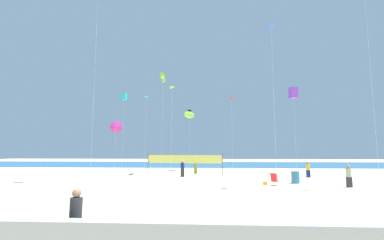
{
  "coord_description": "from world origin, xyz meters",
  "views": [
    {
      "loc": [
        0.24,
        -16.67,
        2.82
      ],
      "look_at": [
        -1.14,
        7.41,
        5.57
      ],
      "focal_mm": 24.14,
      "sensor_mm": 36.0,
      "label": 1
    }
  ],
  "objects_px": {
    "mother_figure": "(76,214)",
    "folding_beach_chair": "(274,179)",
    "volleyball_net": "(184,160)",
    "kite_lime_tube": "(163,78)",
    "kite_lime_diamond": "(172,88)",
    "beachgoer_mustard_shirt": "(308,169)",
    "kite_lime_inflatable": "(189,115)",
    "kite_cyan_box": "(124,97)",
    "kite_magenta_delta": "(116,127)",
    "kite_blue_diamond": "(271,29)",
    "kite_red_diamond": "(232,101)",
    "beachgoer_navy_shirt": "(182,168)",
    "trash_barrel": "(295,177)",
    "kite_green_diamond": "(146,98)",
    "beach_handbag": "(265,183)",
    "toddler_figure": "(92,229)",
    "beachgoer_sage_shirt": "(349,175)",
    "beachgoer_olive_shirt": "(196,166)",
    "kite_violet_box": "(293,93)"
  },
  "relations": [
    {
      "from": "mother_figure",
      "to": "folding_beach_chair",
      "type": "bearing_deg",
      "value": 38.15
    },
    {
      "from": "volleyball_net",
      "to": "kite_lime_tube",
      "type": "xyz_separation_m",
      "value": [
        -2.57,
        0.04,
        9.56
      ]
    },
    {
      "from": "folding_beach_chair",
      "to": "kite_lime_diamond",
      "type": "xyz_separation_m",
      "value": [
        -9.84,
        11.37,
        10.27
      ]
    },
    {
      "from": "beachgoer_mustard_shirt",
      "to": "kite_lime_inflatable",
      "type": "height_order",
      "value": "kite_lime_inflatable"
    },
    {
      "from": "kite_cyan_box",
      "to": "kite_magenta_delta",
      "type": "height_order",
      "value": "kite_cyan_box"
    },
    {
      "from": "kite_blue_diamond",
      "to": "kite_red_diamond",
      "type": "height_order",
      "value": "kite_blue_diamond"
    },
    {
      "from": "beachgoer_navy_shirt",
      "to": "kite_lime_tube",
      "type": "distance_m",
      "value": 10.87
    },
    {
      "from": "trash_barrel",
      "to": "kite_green_diamond",
      "type": "distance_m",
      "value": 21.64
    },
    {
      "from": "beachgoer_mustard_shirt",
      "to": "beach_handbag",
      "type": "xyz_separation_m",
      "value": [
        -5.64,
        -5.99,
        -0.73
      ]
    },
    {
      "from": "toddler_figure",
      "to": "kite_blue_diamond",
      "type": "height_order",
      "value": "kite_blue_diamond"
    },
    {
      "from": "folding_beach_chair",
      "to": "kite_blue_diamond",
      "type": "relative_size",
      "value": 0.07
    },
    {
      "from": "kite_red_diamond",
      "to": "kite_cyan_box",
      "type": "height_order",
      "value": "kite_cyan_box"
    },
    {
      "from": "mother_figure",
      "to": "beachgoer_navy_shirt",
      "type": "bearing_deg",
      "value": 68.93
    },
    {
      "from": "trash_barrel",
      "to": "kite_blue_diamond",
      "type": "xyz_separation_m",
      "value": [
        -2.33,
        -3.09,
        11.59
      ]
    },
    {
      "from": "mother_figure",
      "to": "trash_barrel",
      "type": "height_order",
      "value": "mother_figure"
    },
    {
      "from": "beach_handbag",
      "to": "kite_green_diamond",
      "type": "bearing_deg",
      "value": 134.55
    },
    {
      "from": "beachgoer_sage_shirt",
      "to": "beachgoer_olive_shirt",
      "type": "bearing_deg",
      "value": 148.26
    },
    {
      "from": "kite_red_diamond",
      "to": "kite_green_diamond",
      "type": "xyz_separation_m",
      "value": [
        -11.67,
        -1.15,
        0.37
      ]
    },
    {
      "from": "kite_violet_box",
      "to": "kite_magenta_delta",
      "type": "height_order",
      "value": "kite_violet_box"
    },
    {
      "from": "kite_red_diamond",
      "to": "kite_magenta_delta",
      "type": "xyz_separation_m",
      "value": [
        -16.63,
        1.22,
        -3.43
      ]
    },
    {
      "from": "beach_handbag",
      "to": "kite_blue_diamond",
      "type": "bearing_deg",
      "value": -75.44
    },
    {
      "from": "toddler_figure",
      "to": "kite_red_diamond",
      "type": "bearing_deg",
      "value": 109.01
    },
    {
      "from": "beachgoer_olive_shirt",
      "to": "beachgoer_navy_shirt",
      "type": "bearing_deg",
      "value": 12.84
    },
    {
      "from": "kite_cyan_box",
      "to": "kite_lime_diamond",
      "type": "distance_m",
      "value": 6.72
    },
    {
      "from": "beachgoer_sage_shirt",
      "to": "beachgoer_olive_shirt",
      "type": "height_order",
      "value": "beachgoer_sage_shirt"
    },
    {
      "from": "mother_figure",
      "to": "beachgoer_olive_shirt",
      "type": "bearing_deg",
      "value": 66.58
    },
    {
      "from": "kite_cyan_box",
      "to": "kite_magenta_delta",
      "type": "xyz_separation_m",
      "value": [
        -2.08,
        3.0,
        -3.83
      ]
    },
    {
      "from": "mother_figure",
      "to": "beachgoer_olive_shirt",
      "type": "relative_size",
      "value": 1.03
    },
    {
      "from": "kite_violet_box",
      "to": "kite_magenta_delta",
      "type": "distance_m",
      "value": 24.53
    },
    {
      "from": "beachgoer_navy_shirt",
      "to": "kite_blue_diamond",
      "type": "bearing_deg",
      "value": -38.78
    },
    {
      "from": "beachgoer_sage_shirt",
      "to": "kite_lime_tube",
      "type": "distance_m",
      "value": 20.88
    },
    {
      "from": "beachgoer_olive_shirt",
      "to": "volleyball_net",
      "type": "bearing_deg",
      "value": -15.45
    },
    {
      "from": "beachgoer_navy_shirt",
      "to": "kite_lime_diamond",
      "type": "distance_m",
      "value": 11.44
    },
    {
      "from": "kite_violet_box",
      "to": "kite_magenta_delta",
      "type": "bearing_deg",
      "value": 167.73
    },
    {
      "from": "volleyball_net",
      "to": "beach_handbag",
      "type": "distance_m",
      "value": 10.96
    },
    {
      "from": "volleyball_net",
      "to": "kite_lime_diamond",
      "type": "distance_m",
      "value": 9.83
    },
    {
      "from": "trash_barrel",
      "to": "kite_magenta_delta",
      "type": "distance_m",
      "value": 25.54
    },
    {
      "from": "kite_lime_diamond",
      "to": "beachgoer_sage_shirt",
      "type": "bearing_deg",
      "value": -38.84
    },
    {
      "from": "beachgoer_olive_shirt",
      "to": "volleyball_net",
      "type": "relative_size",
      "value": 0.18
    },
    {
      "from": "trash_barrel",
      "to": "volleyball_net",
      "type": "distance_m",
      "value": 12.14
    },
    {
      "from": "beachgoer_olive_shirt",
      "to": "kite_lime_inflatable",
      "type": "height_order",
      "value": "kite_lime_inflatable"
    },
    {
      "from": "kite_cyan_box",
      "to": "kite_lime_tube",
      "type": "height_order",
      "value": "kite_lime_tube"
    },
    {
      "from": "mother_figure",
      "to": "beachgoer_mustard_shirt",
      "type": "distance_m",
      "value": 23.95
    },
    {
      "from": "toddler_figure",
      "to": "kite_violet_box",
      "type": "distance_m",
      "value": 28.85
    },
    {
      "from": "beach_handbag",
      "to": "kite_lime_tube",
      "type": "bearing_deg",
      "value": 139.95
    },
    {
      "from": "beachgoer_olive_shirt",
      "to": "folding_beach_chair",
      "type": "bearing_deg",
      "value": 67.51
    },
    {
      "from": "beachgoer_sage_shirt",
      "to": "kite_red_diamond",
      "type": "relative_size",
      "value": 0.17
    },
    {
      "from": "kite_green_diamond",
      "to": "kite_cyan_box",
      "type": "distance_m",
      "value": 2.94
    },
    {
      "from": "beachgoer_navy_shirt",
      "to": "kite_lime_diamond",
      "type": "relative_size",
      "value": 0.16
    },
    {
      "from": "trash_barrel",
      "to": "kite_lime_tube",
      "type": "distance_m",
      "value": 17.87
    }
  ]
}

